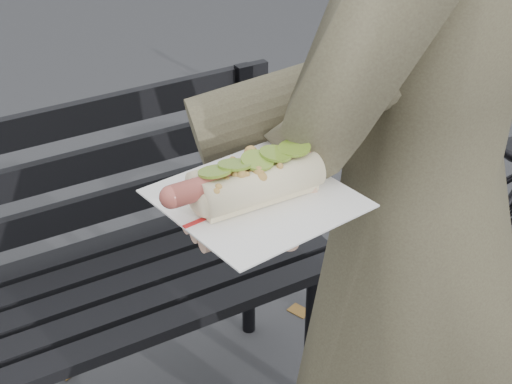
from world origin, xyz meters
TOP-DOWN VIEW (x-y plane):
  - park_bench at (-0.10, 0.91)m, footprint 1.50×0.44m
  - person at (0.39, 0.13)m, footprint 0.82×0.68m
  - held_hotdog at (0.20, 0.09)m, footprint 0.61×0.32m

SIDE VIEW (x-z plane):
  - park_bench at x=-0.10m, z-range 0.08..0.96m
  - person at x=0.39m, z-range 0.00..1.92m
  - held_hotdog at x=0.20m, z-range 1.15..1.34m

